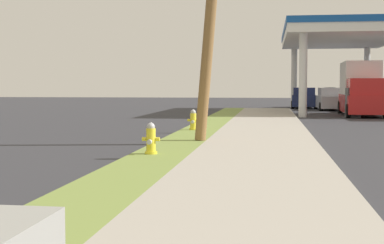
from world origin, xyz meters
name	(u,v)px	position (x,y,z in m)	size (l,w,h in m)	color
fire_hydrant_second	(151,140)	(0.49, 12.44, 0.45)	(0.42, 0.38, 0.74)	yellow
fire_hydrant_third	(193,121)	(0.48, 19.69, 0.45)	(0.42, 0.37, 0.74)	yellow
car_silver_by_near_pump	(331,100)	(7.46, 40.08, 0.72)	(2.06, 4.55, 1.57)	#BCBCC1
car_navy_by_far_pump	(304,99)	(5.78, 43.58, 0.72)	(2.05, 4.55, 1.57)	navy
truck_red_at_forecourt	(361,90)	(8.40, 32.85, 1.49)	(2.35, 6.47, 3.11)	red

